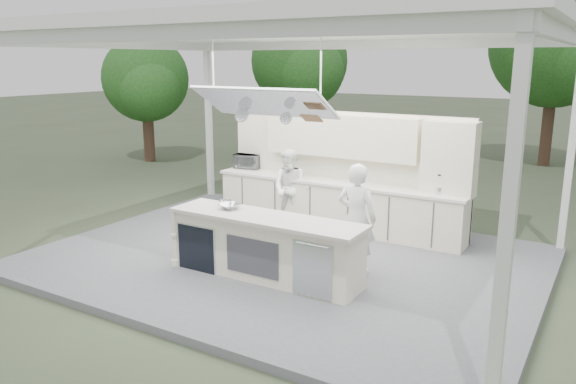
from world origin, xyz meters
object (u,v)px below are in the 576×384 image
Objects in this scene: back_counter at (336,205)px; sous_chef at (291,189)px; demo_island at (264,246)px; head_chef at (357,218)px.

sous_chef is (-0.82, -0.35, 0.29)m from back_counter.
demo_island is 0.61× the size of back_counter.
back_counter is at bearing -57.16° from head_chef.
demo_island is 1.81× the size of head_chef.
head_chef is (1.27, -1.89, 0.38)m from back_counter.
head_chef is at bearing -44.69° from sous_chef.
sous_chef is (-2.09, 1.54, -0.08)m from head_chef.
sous_chef reaches higher than demo_island.
back_counter is (-0.18, 2.81, 0.00)m from demo_island.
head_chef reaches higher than sous_chef.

